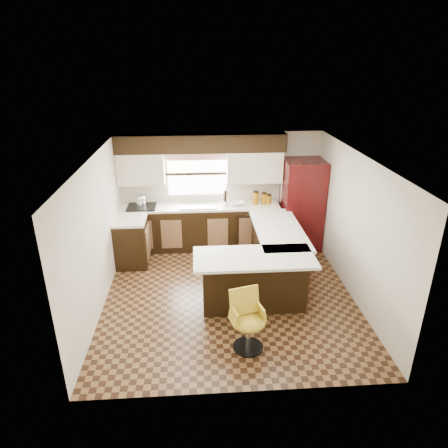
{
  "coord_description": "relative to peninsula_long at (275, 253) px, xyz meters",
  "views": [
    {
      "loc": [
        -0.5,
        -5.89,
        3.83
      ],
      "look_at": [
        -0.05,
        0.45,
        1.13
      ],
      "focal_mm": 32.0,
      "sensor_mm": 36.0,
      "label": 1
    }
  ],
  "objects": [
    {
      "name": "mixing_bowl",
      "position": [
        -0.57,
        1.28,
        0.53
      ],
      "size": [
        0.33,
        0.33,
        0.07
      ],
      "primitive_type": "imported",
      "rotation": [
        0.0,
        0.0,
        0.16
      ],
      "color": "white",
      "rests_on": "counter_back"
    },
    {
      "name": "wall_right",
      "position": [
        1.2,
        -0.62,
        0.75
      ],
      "size": [
        0.0,
        4.4,
        4.4
      ],
      "primitive_type": "plane",
      "rotation": [
        1.57,
        0.0,
        -1.57
      ],
      "color": "beige",
      "rests_on": "floor"
    },
    {
      "name": "sink",
      "position": [
        -1.4,
        1.25,
        0.51
      ],
      "size": [
        0.75,
        0.45,
        0.03
      ],
      "primitive_type": "cube",
      "color": "#B2B2B7",
      "rests_on": "counter_back"
    },
    {
      "name": "wall_left",
      "position": [
        -3.0,
        -0.62,
        0.75
      ],
      "size": [
        0.0,
        4.4,
        4.4
      ],
      "primitive_type": "plane",
      "rotation": [
        1.57,
        0.0,
        1.57
      ],
      "color": "beige",
      "rests_on": "floor"
    },
    {
      "name": "canister_large",
      "position": [
        -0.19,
        1.3,
        0.62
      ],
      "size": [
        0.13,
        0.13,
        0.25
      ],
      "primitive_type": "cylinder",
      "color": "#975F09",
      "rests_on": "counter_back"
    },
    {
      "name": "counter_pen_long",
      "position": [
        0.05,
        0.0,
        0.47
      ],
      "size": [
        0.84,
        1.95,
        0.04
      ],
      "primitive_type": "cube",
      "color": "silver",
      "rests_on": "peninsula_long"
    },
    {
      "name": "upper_cab_right",
      "position": [
        -0.22,
        1.4,
        1.27
      ],
      "size": [
        1.14,
        0.35,
        0.64
      ],
      "primitive_type": "cube",
      "color": "beige",
      "rests_on": "wall_back"
    },
    {
      "name": "ceiling",
      "position": [
        -0.9,
        -0.62,
        1.95
      ],
      "size": [
        4.4,
        4.4,
        0.0
      ],
      "primitive_type": "plane",
      "rotation": [
        3.14,
        0.0,
        0.0
      ],
      "color": "silver",
      "rests_on": "wall_back"
    },
    {
      "name": "canister_small",
      "position": [
        0.08,
        1.3,
        0.58
      ],
      "size": [
        0.13,
        0.13,
        0.18
      ],
      "primitive_type": "cylinder",
      "color": "#975F09",
      "rests_on": "counter_back"
    },
    {
      "name": "percolator",
      "position": [
        -0.83,
        1.28,
        0.64
      ],
      "size": [
        0.14,
        0.14,
        0.28
      ],
      "primitive_type": "cylinder",
      "color": "silver",
      "rests_on": "counter_back"
    },
    {
      "name": "upper_cab_left",
      "position": [
        -2.52,
        1.4,
        1.27
      ],
      "size": [
        0.94,
        0.35,
        0.64
      ],
      "primitive_type": "cube",
      "color": "beige",
      "rests_on": "wall_back"
    },
    {
      "name": "base_cab_left",
      "position": [
        -2.7,
        0.62,
        0.0
      ],
      "size": [
        0.6,
        0.7,
        0.9
      ],
      "primitive_type": "cube",
      "color": "black",
      "rests_on": "floor"
    },
    {
      "name": "wall_back",
      "position": [
        -0.9,
        1.58,
        0.75
      ],
      "size": [
        4.4,
        0.0,
        4.4
      ],
      "primitive_type": "plane",
      "rotation": [
        1.57,
        0.0,
        0.0
      ],
      "color": "beige",
      "rests_on": "floor"
    },
    {
      "name": "window_pane",
      "position": [
        -1.4,
        1.56,
        1.1
      ],
      "size": [
        1.2,
        0.02,
        0.9
      ],
      "primitive_type": "cube",
      "color": "white",
      "rests_on": "wall_back"
    },
    {
      "name": "counter_pen_return",
      "position": [
        -0.55,
        -1.06,
        0.47
      ],
      "size": [
        1.89,
        0.84,
        0.04
      ],
      "primitive_type": "cube",
      "color": "silver",
      "rests_on": "peninsula_return"
    },
    {
      "name": "wall_front",
      "position": [
        -0.9,
        -2.83,
        0.75
      ],
      "size": [
        4.4,
        0.0,
        4.4
      ],
      "primitive_type": "plane",
      "rotation": [
        -1.57,
        0.0,
        0.0
      ],
      "color": "beige",
      "rests_on": "floor"
    },
    {
      "name": "dishwasher",
      "position": [
        -0.35,
        0.99,
        -0.02
      ],
      "size": [
        0.58,
        0.03,
        0.78
      ],
      "primitive_type": "cube",
      "color": "black",
      "rests_on": "floor"
    },
    {
      "name": "base_cab_back",
      "position": [
        -1.35,
        1.28,
        0.0
      ],
      "size": [
        3.3,
        0.6,
        0.9
      ],
      "primitive_type": "cube",
      "color": "black",
      "rests_on": "floor"
    },
    {
      "name": "peninsula_return",
      "position": [
        -0.53,
        -0.97,
        0.0
      ],
      "size": [
        1.65,
        0.6,
        0.9
      ],
      "primitive_type": "cube",
      "color": "black",
      "rests_on": "floor"
    },
    {
      "name": "counter_back",
      "position": [
        -1.35,
        1.28,
        0.47
      ],
      "size": [
        3.3,
        0.6,
        0.04
      ],
      "primitive_type": "cube",
      "color": "silver",
      "rests_on": "base_cab_back"
    },
    {
      "name": "cooktop",
      "position": [
        -2.55,
        1.25,
        0.51
      ],
      "size": [
        0.58,
        0.5,
        0.02
      ],
      "primitive_type": "cube",
      "color": "black",
      "rests_on": "counter_back"
    },
    {
      "name": "refrigerator",
      "position": [
        0.78,
        1.2,
        0.49
      ],
      "size": [
        0.81,
        0.78,
        1.89
      ],
      "primitive_type": "cube",
      "color": "#3C0A0A",
      "rests_on": "floor"
    },
    {
      "name": "bar_chair",
      "position": [
        -0.74,
        -2.03,
        -0.01
      ],
      "size": [
        0.57,
        0.57,
        0.88
      ],
      "primitive_type": null,
      "rotation": [
        0.0,
        0.0,
        0.26
      ],
      "color": "gold",
      "rests_on": "floor"
    },
    {
      "name": "floor",
      "position": [
        -0.9,
        -0.62,
        -0.45
      ],
      "size": [
        4.4,
        4.4,
        0.0
      ],
      "primitive_type": "plane",
      "color": "#49301A",
      "rests_on": "ground"
    },
    {
      "name": "valance",
      "position": [
        -1.4,
        1.52,
        1.49
      ],
      "size": [
        1.3,
        0.06,
        0.18
      ],
      "primitive_type": "cube",
      "color": "#D19B93",
      "rests_on": "wall_back"
    },
    {
      "name": "soffit",
      "position": [
        -1.3,
        1.4,
        1.77
      ],
      "size": [
        3.4,
        0.35,
        0.36
      ],
      "primitive_type": "cube",
      "color": "black",
      "rests_on": "wall_back"
    },
    {
      "name": "kettle",
      "position": [
        -2.55,
        1.26,
        0.66
      ],
      "size": [
        0.2,
        0.2,
        0.27
      ],
      "primitive_type": null,
      "color": "silver",
      "rests_on": "cooktop"
    },
    {
      "name": "counter_left",
      "position": [
        -2.7,
        0.62,
        0.47
      ],
      "size": [
        0.6,
        0.7,
        0.04
      ],
      "primitive_type": "cube",
      "color": "silver",
      "rests_on": "base_cab_left"
    },
    {
      "name": "peninsula_long",
      "position": [
        0.0,
        0.0,
        0.0
      ],
      "size": [
        0.6,
        1.95,
        0.9
      ],
      "primitive_type": "cube",
      "color": "black",
      "rests_on": "floor"
    },
    {
      "name": "canister_med",
      "position": [
        -0.01,
        1.3,
        0.6
      ],
      "size": [
        0.12,
        0.12,
        0.22
      ],
      "primitive_type": "cylinder",
      "color": "#975F09",
      "rests_on": "counter_back"
    }
  ]
}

